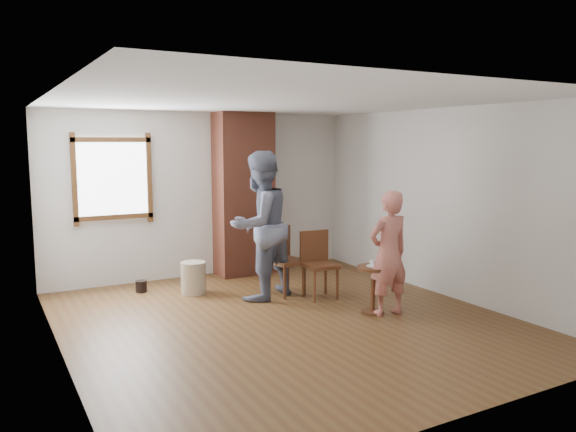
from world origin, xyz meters
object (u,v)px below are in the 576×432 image
object	(u,v)px
dining_chair_right	(283,256)
side_table	(373,282)
stoneware_crock	(193,278)
man	(260,226)
dining_chair_left	(318,260)
person_pink	(389,253)

from	to	relation	value
dining_chair_right	side_table	size ratio (longest dim) A/B	1.58
stoneware_crock	side_table	xyz separation A→B (m)	(1.65, -1.98, 0.18)
stoneware_crock	man	xyz separation A→B (m)	(0.72, -0.68, 0.78)
stoneware_crock	dining_chair_left	world-z (taller)	dining_chair_left
side_table	man	size ratio (longest dim) A/B	0.30
man	dining_chair_left	bearing A→B (deg)	135.54
dining_chair_left	stoneware_crock	bearing A→B (deg)	150.36
stoneware_crock	person_pink	xyz separation A→B (m)	(1.77, -2.11, 0.55)
dining_chair_right	person_pink	world-z (taller)	person_pink
dining_chair_right	side_table	distance (m)	1.48
dining_chair_left	person_pink	bearing A→B (deg)	-67.91
dining_chair_right	man	xyz separation A→B (m)	(-0.40, -0.08, 0.48)
dining_chair_left	person_pink	distance (m)	1.18
side_table	person_pink	distance (m)	0.41
dining_chair_right	stoneware_crock	bearing A→B (deg)	140.93
dining_chair_left	dining_chair_right	xyz separation A→B (m)	(-0.33, 0.41, 0.02)
dining_chair_left	dining_chair_right	world-z (taller)	dining_chair_right
dining_chair_left	dining_chair_right	size ratio (longest dim) A/B	0.97
dining_chair_right	man	size ratio (longest dim) A/B	0.47
man	person_pink	distance (m)	1.79
stoneware_crock	side_table	bearing A→B (deg)	-50.29
side_table	person_pink	bearing A→B (deg)	-45.90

